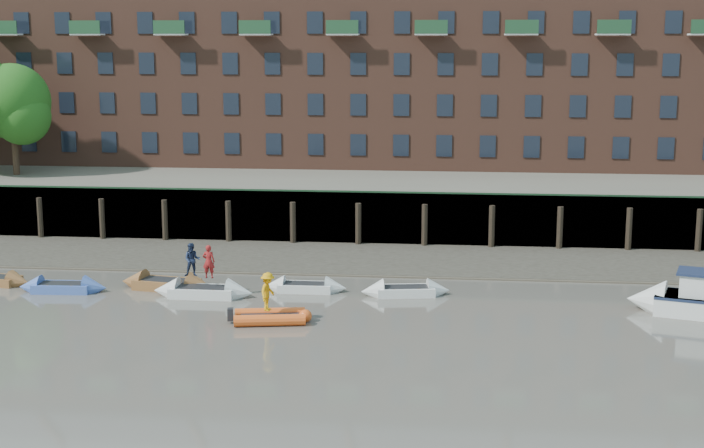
# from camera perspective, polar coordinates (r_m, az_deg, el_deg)

# --- Properties ---
(ground) EXTENTS (220.00, 220.00, 0.00)m
(ground) POSITION_cam_1_polar(r_m,az_deg,el_deg) (38.92, -5.71, -7.89)
(ground) COLOR #5D574F
(ground) RESTS_ON ground
(foreshore) EXTENTS (110.00, 8.00, 0.50)m
(foreshore) POSITION_cam_1_polar(r_m,az_deg,el_deg) (56.02, -2.04, -2.01)
(foreshore) COLOR #3D382F
(foreshore) RESTS_ON ground
(mud_band) EXTENTS (110.00, 1.60, 0.10)m
(mud_band) POSITION_cam_1_polar(r_m,az_deg,el_deg) (52.74, -2.55, -2.83)
(mud_band) COLOR #4C4336
(mud_band) RESTS_ON ground
(river_wall) EXTENTS (110.00, 1.23, 3.30)m
(river_wall) POSITION_cam_1_polar(r_m,az_deg,el_deg) (59.95, -1.48, 0.40)
(river_wall) COLOR #2D2A26
(river_wall) RESTS_ON ground
(bank_terrace) EXTENTS (110.00, 28.00, 3.20)m
(bank_terrace) POSITION_cam_1_polar(r_m,az_deg,el_deg) (73.29, -0.12, 2.33)
(bank_terrace) COLOR #5E594D
(bank_terrace) RESTS_ON ground
(apartment_terrace) EXTENTS (80.60, 15.56, 20.98)m
(apartment_terrace) POSITION_cam_1_polar(r_m,az_deg,el_deg) (73.47, -0.04, 11.14)
(apartment_terrace) COLOR brown
(apartment_terrace) RESTS_ON bank_terrace
(rowboat_1) EXTENTS (4.46, 1.50, 1.28)m
(rowboat_1) POSITION_cam_1_polar(r_m,az_deg,el_deg) (50.78, -16.48, -3.55)
(rowboat_1) COLOR #4160B2
(rowboat_1) RESTS_ON ground
(rowboat_2) EXTENTS (5.13, 2.27, 1.44)m
(rowboat_2) POSITION_cam_1_polar(r_m,az_deg,el_deg) (50.05, -10.72, -3.47)
(rowboat_2) COLOR brown
(rowboat_2) RESTS_ON ground
(rowboat_3) EXTENTS (4.93, 1.50, 1.43)m
(rowboat_3) POSITION_cam_1_polar(r_m,az_deg,el_deg) (48.33, -8.67, -3.91)
(rowboat_3) COLOR silver
(rowboat_3) RESTS_ON ground
(rowboat_4) EXTENTS (4.15, 1.24, 1.20)m
(rowboat_4) POSITION_cam_1_polar(r_m,az_deg,el_deg) (48.83, -2.75, -3.69)
(rowboat_4) COLOR silver
(rowboat_4) RESTS_ON ground
(rowboat_5) EXTENTS (4.52, 1.97, 1.27)m
(rowboat_5) POSITION_cam_1_polar(r_m,az_deg,el_deg) (48.11, 3.13, -3.91)
(rowboat_5) COLOR silver
(rowboat_5) RESTS_ON ground
(rib_tender) EXTENTS (3.52, 2.14, 0.59)m
(rib_tender) POSITION_cam_1_polar(r_m,az_deg,el_deg) (43.73, -4.61, -5.40)
(rib_tender) COLOR #E5561B
(rib_tender) RESTS_ON ground
(motor_launch) EXTENTS (6.67, 3.81, 2.62)m
(motor_launch) POSITION_cam_1_polar(r_m,az_deg,el_deg) (47.30, 19.04, -4.21)
(motor_launch) COLOR silver
(motor_launch) RESTS_ON ground
(person_rower_a) EXTENTS (0.60, 0.40, 1.64)m
(person_rower_a) POSITION_cam_1_polar(r_m,az_deg,el_deg) (47.86, -8.34, -2.17)
(person_rower_a) COLOR maroon
(person_rower_a) RESTS_ON rowboat_3
(person_rower_b) EXTENTS (0.88, 0.74, 1.65)m
(person_rower_b) POSITION_cam_1_polar(r_m,az_deg,el_deg) (48.31, -9.29, -2.07)
(person_rower_b) COLOR #19233F
(person_rower_b) RESTS_ON rowboat_3
(person_rib_crew) EXTENTS (0.84, 1.21, 1.72)m
(person_rib_crew) POSITION_cam_1_polar(r_m,az_deg,el_deg) (43.41, -4.92, -3.94)
(person_rib_crew) COLOR orange
(person_rib_crew) RESTS_ON rib_tender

